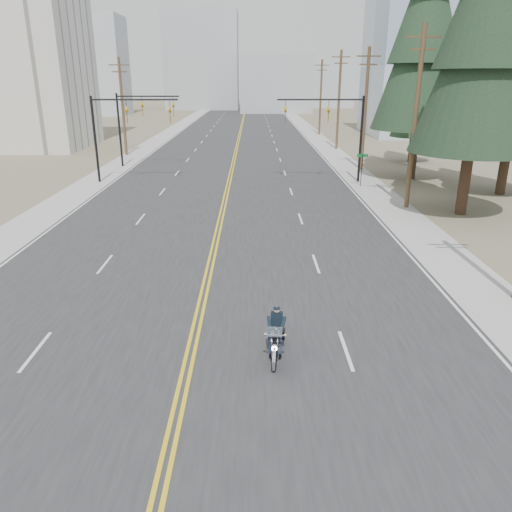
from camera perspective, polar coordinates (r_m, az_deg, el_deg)
name	(u,v)px	position (r m, az deg, el deg)	size (l,w,h in m)	color
ground_plane	(172,435)	(13.24, -9.53, -19.53)	(400.00, 400.00, 0.00)	#776D56
road	(240,135)	(80.57, -1.88, 13.71)	(20.00, 200.00, 0.01)	#303033
sidewalk_left	(166,135)	(81.67, -10.21, 13.50)	(3.00, 200.00, 0.01)	#A5A5A0
sidewalk_right	(313,134)	(81.11, 6.50, 13.63)	(3.00, 200.00, 0.01)	#A5A5A0
traffic_mast_left	(118,122)	(43.66, -15.47, 14.53)	(7.10, 0.26, 7.00)	black
traffic_mast_right	(337,122)	(42.83, 9.29, 14.87)	(7.10, 0.26, 7.00)	black
traffic_mast_far	(136,116)	(51.49, -13.58, 15.29)	(6.10, 0.26, 7.00)	black
street_sign	(362,164)	(41.59, 12.01, 10.21)	(0.90, 0.06, 2.62)	black
utility_pole_b	(415,117)	(34.82, 17.76, 14.92)	(2.20, 0.30, 11.50)	brown
utility_pole_c	(365,108)	(49.32, 12.39, 16.21)	(2.20, 0.30, 11.00)	brown
utility_pole_d	(339,99)	(64.03, 9.46, 17.30)	(2.20, 0.30, 11.50)	brown
utility_pole_e	(321,96)	(80.85, 7.40, 17.65)	(2.20, 0.30, 11.00)	brown
utility_pole_left	(122,105)	(59.97, -15.02, 16.30)	(2.20, 0.30, 10.50)	brown
glass_building	(451,67)	(85.57, 21.40, 19.51)	(24.00, 16.00, 20.00)	#9EB5CC
haze_bldg_a	(94,66)	(130.50, -17.99, 19.93)	(14.00, 12.00, 22.00)	#B7BCC6
haze_bldg_b	(276,84)	(135.26, 2.26, 19.06)	(18.00, 14.00, 14.00)	#ADB2B7
haze_bldg_c	(419,75)	(125.99, 18.17, 19.04)	(16.00, 12.00, 18.00)	#B7BCC6
haze_bldg_d	(202,61)	(150.84, -6.16, 21.31)	(20.00, 15.00, 26.00)	#ADB2B7
haze_bldg_e	(328,86)	(161.78, 8.20, 18.63)	(14.00, 14.00, 12.00)	#B7BCC6
haze_bldg_f	(56,80)	(149.46, -21.92, 18.19)	(12.00, 12.00, 16.00)	#ADB2B7
motorcyclist	(276,334)	(15.72, 2.30, -8.87)	(0.89, 2.07, 1.61)	black
conifer_near	(487,22)	(34.28, 24.91, 23.13)	(7.49, 7.49, 19.83)	#382619
conifer_tall	(426,27)	(45.84, 18.90, 23.55)	(7.65, 7.65, 21.24)	#382619
conifer_far	(419,87)	(55.45, 18.08, 17.93)	(4.91, 4.91, 13.14)	#382619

